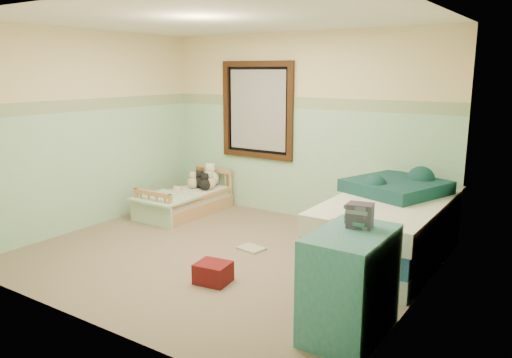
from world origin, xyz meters
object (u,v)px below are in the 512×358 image
Objects in this scene: dresser at (350,284)px; twin_bed_frame at (388,248)px; plush_floor_tan at (159,207)px; floor_book at (251,248)px; toddler_bed_frame at (186,207)px; red_pillow at (213,273)px; plush_floor_cream at (178,202)px.

twin_bed_frame is at bearing 99.20° from dresser.
plush_floor_tan is 3.87m from dresser.
floor_book is at bearing -13.36° from plush_floor_tan.
dresser is 2.04m from floor_book.
toddler_bed_frame is 2.47m from red_pillow.
floor_book is at bearing -23.46° from plush_floor_cream.
plush_floor_cream is 0.76× the size of red_pillow.
plush_floor_tan is at bearing -94.71° from plush_floor_cream.
plush_floor_cream is 0.11× the size of twin_bed_frame.
red_pillow is (2.03, -1.74, -0.02)m from plush_floor_cream.
floor_book is at bearing -155.47° from twin_bed_frame.
red_pillow is at bearing 173.31° from dresser.
floor_book is at bearing -24.28° from toddler_bed_frame.
red_pillow is at bearing -126.89° from twin_bed_frame.
red_pillow is at bearing -68.48° from floor_book.
dresser is at bearing -23.89° from plush_floor_tan.
twin_bed_frame is (3.24, 0.18, 0.00)m from plush_floor_tan.
dresser is at bearing -28.72° from plush_floor_cream.
floor_book is (-1.38, -0.63, -0.10)m from twin_bed_frame.
red_pillow is 1.11× the size of floor_book.
plush_floor_cream is 0.36m from plush_floor_tan.
twin_bed_frame is at bearing 53.11° from red_pillow.
plush_floor_cream reaches higher than floor_book.
dresser is at bearing -80.80° from twin_bed_frame.
toddler_bed_frame is 0.65× the size of twin_bed_frame.
twin_bed_frame is at bearing 34.44° from floor_book.
toddler_bed_frame is at bearing 150.58° from dresser.
plush_floor_tan is at bearing -130.68° from toddler_bed_frame.
floor_book is at bearing 146.01° from dresser.
plush_floor_tan is at bearing 156.11° from dresser.
twin_bed_frame is at bearing -1.97° from toddler_bed_frame.
plush_floor_cream is at bearing 151.28° from dresser.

